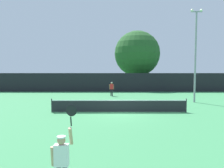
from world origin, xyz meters
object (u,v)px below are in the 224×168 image
at_px(player_serving, 62,156).
at_px(tennis_ball, 152,106).
at_px(parked_car_far, 176,83).
at_px(light_pole, 196,50).
at_px(parked_car_mid, 156,83).
at_px(parked_car_near, 129,83).
at_px(player_receiving, 112,88).
at_px(large_tree, 137,54).

xyz_separation_m(player_serving, tennis_ball, (4.85, 13.70, -1.03)).
height_order(player_serving, parked_car_far, player_serving).
distance_m(player_serving, tennis_ball, 14.57).
relative_size(light_pole, parked_car_mid, 2.16).
relative_size(player_serving, parked_car_near, 0.57).
xyz_separation_m(player_serving, player_receiving, (1.30, 21.37, -0.01)).
xyz_separation_m(light_pole, parked_car_mid, (-0.69, 16.33, -4.40)).
relative_size(parked_car_near, parked_car_mid, 1.00).
distance_m(player_receiving, parked_car_far, 15.78).
xyz_separation_m(player_serving, large_tree, (5.55, 31.59, 4.78)).
height_order(player_serving, parked_car_mid, player_serving).
xyz_separation_m(player_serving, parked_car_near, (4.39, 34.44, -0.29)).
bearing_deg(tennis_ball, parked_car_far, 68.16).
height_order(tennis_ball, parked_car_far, parked_car_far).
relative_size(parked_car_mid, parked_car_far, 1.01).
relative_size(player_receiving, parked_car_mid, 0.40).
height_order(player_receiving, large_tree, large_tree).
bearing_deg(parked_car_mid, player_receiving, -121.82).
bearing_deg(parked_car_far, parked_car_near, 168.12).
bearing_deg(parked_car_mid, light_pole, -85.39).
bearing_deg(player_serving, player_receiving, 86.52).
height_order(player_serving, parked_car_near, player_serving).
xyz_separation_m(large_tree, parked_car_mid, (3.37, 1.08, -5.07)).
xyz_separation_m(tennis_ball, parked_car_mid, (4.06, 18.97, 0.74)).
height_order(light_pole, parked_car_near, light_pole).
height_order(large_tree, parked_car_far, large_tree).
relative_size(large_tree, parked_car_near, 2.25).
distance_m(large_tree, parked_car_far, 8.59).
height_order(player_serving, light_pole, light_pole).
bearing_deg(player_serving, parked_car_mid, 74.73).
height_order(parked_car_near, parked_car_far, same).
distance_m(parked_car_mid, parked_car_far, 3.50).
xyz_separation_m(parked_car_near, parked_car_mid, (4.53, -1.77, 0.00)).
height_order(player_receiving, parked_car_far, player_receiving).
distance_m(light_pole, large_tree, 15.80).
relative_size(player_serving, tennis_ball, 35.95).
height_order(tennis_ball, parked_car_near, parked_car_near).
distance_m(large_tree, parked_car_near, 5.93).
distance_m(player_serving, parked_car_near, 34.72).
bearing_deg(light_pole, parked_car_near, 106.07).
bearing_deg(light_pole, parked_car_far, 80.19).
height_order(light_pole, parked_car_mid, light_pole).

